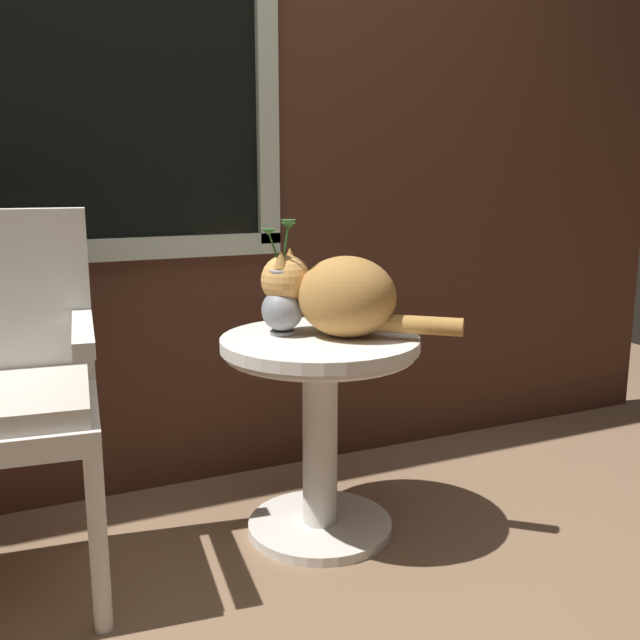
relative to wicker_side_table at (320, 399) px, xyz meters
name	(u,v)px	position (x,y,z in m)	size (l,w,h in m)	color
ground_plane	(297,588)	(-0.19, -0.26, -0.42)	(6.00, 6.00, 0.00)	#7F6047
back_wall	(197,99)	(-0.19, 0.53, 0.88)	(4.00, 0.07, 2.60)	#47281C
wicker_side_table	(320,399)	(0.00, 0.00, 0.00)	(0.58, 0.58, 0.60)	silver
cat	(339,295)	(0.05, -0.01, 0.31)	(0.48, 0.43, 0.25)	#AD7A3D
pewter_vase_with_ivy	(282,302)	(-0.09, 0.07, 0.28)	(0.12, 0.12, 0.34)	gray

